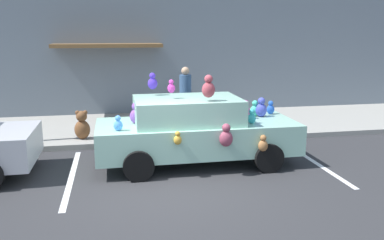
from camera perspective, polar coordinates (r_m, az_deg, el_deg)
The scene contains 8 objects.
ground_plane at distance 8.10m, azimuth -4.09°, elevation -9.48°, with size 60.00×60.00×0.00m, color #2D2D30.
sidewalk at distance 12.85m, azimuth -6.82°, elevation -0.98°, with size 24.00×4.00×0.15m, color gray.
storefront_building at distance 14.65m, azimuth -7.83°, elevation 12.92°, with size 24.00×1.25×6.40m.
parking_stripe_front at distance 10.09m, azimuth 16.60°, elevation -5.54°, with size 0.12×3.60×0.01m, color silver.
parking_stripe_rear at distance 9.04m, azimuth -16.51°, elevation -7.61°, with size 0.12×3.60×0.01m, color silver.
plush_covered_car at distance 9.31m, azimuth 0.38°, elevation -1.35°, with size 4.53×2.14×2.11m.
teddy_bear_on_sidewalk at distance 11.37m, azimuth -15.14°, elevation -0.78°, with size 0.41×0.34×0.79m.
pedestrian_near_shopfront at distance 11.72m, azimuth -0.93°, elevation 2.59°, with size 0.34×0.34×1.88m.
Camera 1 is at (-0.87, -7.48, 3.00)m, focal length 38.08 mm.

